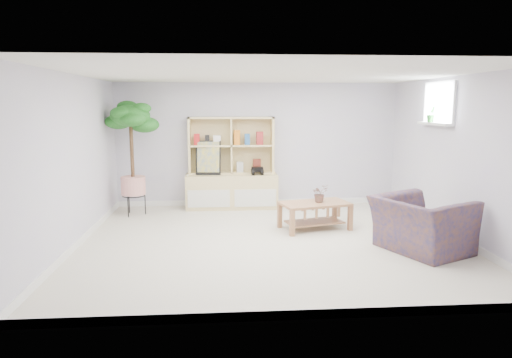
{
  "coord_description": "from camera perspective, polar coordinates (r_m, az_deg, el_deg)",
  "views": [
    {
      "loc": [
        -0.69,
        -6.44,
        1.98
      ],
      "look_at": [
        -0.2,
        0.17,
        0.9
      ],
      "focal_mm": 32.0,
      "sensor_mm": 36.0,
      "label": 1
    }
  ],
  "objects": [
    {
      "name": "floor",
      "position": [
        6.77,
        1.83,
        -7.73
      ],
      "size": [
        5.5,
        5.0,
        0.01
      ],
      "primitive_type": "cube",
      "color": "beige",
      "rests_on": "ground"
    },
    {
      "name": "ceiling",
      "position": [
        6.49,
        1.94,
        12.98
      ],
      "size": [
        5.5,
        5.0,
        0.01
      ],
      "primitive_type": "cube",
      "color": "white",
      "rests_on": "walls"
    },
    {
      "name": "walls",
      "position": [
        6.52,
        1.88,
        2.4
      ],
      "size": [
        5.51,
        5.01,
        2.4
      ],
      "color": "silver",
      "rests_on": "floor"
    },
    {
      "name": "baseboard",
      "position": [
        6.76,
        1.83,
        -7.32
      ],
      "size": [
        5.5,
        5.0,
        0.1
      ],
      "primitive_type": null,
      "color": "white",
      "rests_on": "floor"
    },
    {
      "name": "window",
      "position": [
        7.82,
        21.97,
        8.76
      ],
      "size": [
        0.1,
        0.98,
        0.68
      ],
      "primitive_type": null,
      "color": "#CBE5FF",
      "rests_on": "walls"
    },
    {
      "name": "window_sill",
      "position": [
        7.8,
        21.42,
        6.44
      ],
      "size": [
        0.14,
        1.0,
        0.04
      ],
      "primitive_type": "cube",
      "color": "white",
      "rests_on": "walls"
    },
    {
      "name": "storage_unit",
      "position": [
        8.75,
        -3.07,
        2.01
      ],
      "size": [
        1.75,
        0.59,
        1.75
      ],
      "primitive_type": null,
      "color": "#D8BB62",
      "rests_on": "floor"
    },
    {
      "name": "poster",
      "position": [
        8.7,
        -5.98,
        2.65
      ],
      "size": [
        0.48,
        0.15,
        0.65
      ],
      "primitive_type": null,
      "rotation": [
        0.0,
        0.0,
        -0.09
      ],
      "color": "yellow",
      "rests_on": "storage_unit"
    },
    {
      "name": "toy_truck",
      "position": [
        8.69,
        0.17,
        1.08
      ],
      "size": [
        0.32,
        0.22,
        0.17
      ],
      "primitive_type": null,
      "rotation": [
        0.0,
        0.0,
        0.01
      ],
      "color": "black",
      "rests_on": "storage_unit"
    },
    {
      "name": "coffee_table",
      "position": [
        7.4,
        7.33,
        -4.58
      ],
      "size": [
        1.18,
        0.83,
        0.44
      ],
      "primitive_type": null,
      "rotation": [
        0.0,
        0.0,
        0.25
      ],
      "color": "#A46241",
      "rests_on": "floor"
    },
    {
      "name": "table_plant",
      "position": [
        7.36,
        7.96,
        -1.78
      ],
      "size": [
        0.32,
        0.3,
        0.29
      ],
      "primitive_type": "imported",
      "rotation": [
        0.0,
        0.0,
        0.39
      ],
      "color": "#1A6A29",
      "rests_on": "coffee_table"
    },
    {
      "name": "floor_tree",
      "position": [
        8.43,
        -15.22,
        2.47
      ],
      "size": [
        0.86,
        0.86,
        2.06
      ],
      "primitive_type": null,
      "rotation": [
        0.0,
        0.0,
        0.14
      ],
      "color": "#144B18",
      "rests_on": "floor"
    },
    {
      "name": "armchair",
      "position": [
        6.6,
        19.99,
        -4.95
      ],
      "size": [
        1.38,
        1.46,
        0.85
      ],
      "primitive_type": "imported",
      "rotation": [
        0.0,
        0.0,
        2.01
      ],
      "color": "navy",
      "rests_on": "floor"
    },
    {
      "name": "sill_plant",
      "position": [
        7.93,
        21.04,
        7.58
      ],
      "size": [
        0.16,
        0.14,
        0.26
      ],
      "primitive_type": "imported",
      "rotation": [
        0.0,
        0.0,
        0.2
      ],
      "color": "#144B18",
      "rests_on": "window_sill"
    }
  ]
}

